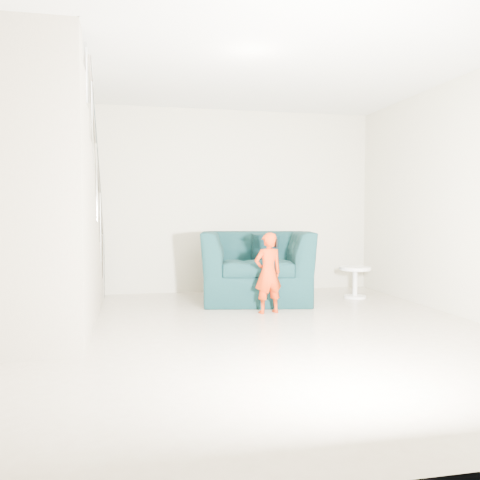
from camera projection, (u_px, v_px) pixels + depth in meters
name	position (u px, v px, depth m)	size (l,w,h in m)	color
floor	(251.00, 334.00, 4.89)	(5.50, 5.50, 0.00)	#9F907B
ceiling	(251.00, 50.00, 4.75)	(5.50, 5.50, 0.00)	silver
back_wall	(208.00, 201.00, 7.51)	(5.00, 5.00, 0.00)	beige
front_wall	(401.00, 170.00, 2.14)	(5.00, 5.00, 0.00)	beige
armchair	(256.00, 266.00, 6.75)	(1.43, 1.25, 0.93)	black
toddler	(268.00, 273.00, 5.92)	(0.34, 0.23, 0.94)	#B01405
side_table	(355.00, 277.00, 7.00)	(0.43, 0.43, 0.43)	white
staircase	(39.00, 236.00, 4.96)	(1.02, 3.03, 3.62)	#ADA089
cushion	(265.00, 246.00, 7.05)	(0.37, 0.11, 0.35)	black
throw	(209.00, 258.00, 6.56)	(0.05, 0.53, 0.59)	black
phone	(276.00, 243.00, 5.88)	(0.02, 0.05, 0.10)	black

